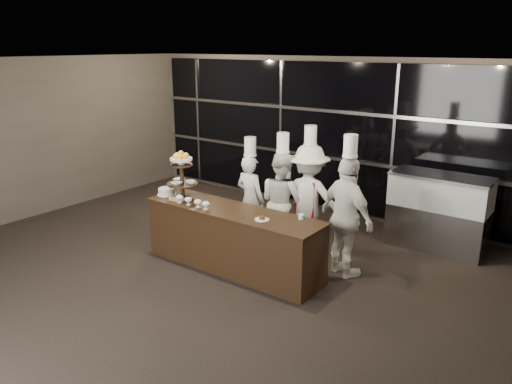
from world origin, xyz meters
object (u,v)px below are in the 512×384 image
Objects in this scene: display_case at (439,208)px; chef_a at (250,198)px; layer_cake at (167,192)px; chef_c at (309,198)px; chef_b at (282,201)px; chef_d at (347,217)px; buffet_counter at (233,239)px; display_stand at (182,171)px.

display_case is 3.04m from chef_a.
chef_c reaches higher than layer_cake.
chef_c is at bearing 31.97° from chef_b.
chef_b is at bearing -148.03° from chef_c.
chef_d reaches higher than layer_cake.
display_case is (2.17, 2.57, 0.22)m from buffet_counter.
buffet_counter is 1.85× the size of display_case.
chef_c is 1.01m from chef_d.
chef_b is (1.48, 1.07, -0.15)m from layer_cake.
chef_a is 0.87× the size of chef_d.
chef_c is 0.99× the size of chef_d.
layer_cake is 1.37m from chef_a.
chef_a is 0.99m from chef_c.
chef_d reaches higher than chef_a.
chef_c reaches higher than chef_b.
chef_a is (-2.58, -1.60, 0.10)m from display_case.
layer_cake is 4.36m from display_case.
chef_a is at bearing 48.85° from layer_cake.
buffet_counter is 1.10m from chef_a.
chef_b is at bearing 168.89° from chef_d.
display_stand is 4.13m from display_case.
chef_d reaches higher than display_case.
chef_d is at bearing -27.53° from chef_c.
buffet_counter is at bearing -99.84° from chef_b.
layer_cake is 1.84m from chef_b.
display_case is 1.95m from chef_d.
chef_c is (0.95, 0.28, 0.09)m from chef_a.
layer_cake is at bearing -163.16° from chef_d.
display_case is 0.75× the size of chef_d.
chef_d reaches higher than display_stand.
chef_d reaches higher than chef_b.
layer_cake reaches higher than buffet_counter.
chef_d is (0.90, -0.47, 0.02)m from chef_c.
chef_b reaches higher than buffet_counter.
chef_b is at bearing 40.99° from display_stand.
chef_c is (0.35, 0.22, 0.05)m from chef_b.
display_stand is 0.37× the size of chef_c.
chef_b is at bearing 5.18° from chef_a.
display_stand reaches higher than layer_cake.
layer_cake is 2.25m from chef_c.
chef_a is at bearing 113.12° from buffet_counter.
chef_a reaches higher than buffet_counter.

